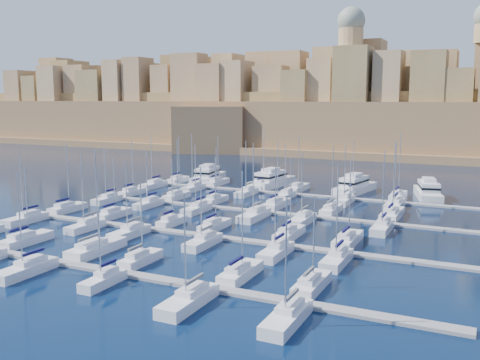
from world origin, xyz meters
The scene contains 55 objects.
ground centered at (0.00, 0.00, 0.00)m, with size 600.00×600.00×0.00m, color black.
pontoon_near centered at (0.00, -34.00, 0.20)m, with size 84.00×2.00×0.40m, color slate.
pontoon_mid_near centered at (0.00, -12.00, 0.20)m, with size 84.00×2.00×0.40m, color slate.
pontoon_mid_far centered at (0.00, 10.00, 0.20)m, with size 84.00×2.00×0.40m, color slate.
pontoon_far centered at (0.00, 32.00, 0.20)m, with size 84.00×2.00×0.40m, color slate.
sailboat_1 centered at (-24.89, -28.46, 0.74)m, with size 2.79×9.31×12.85m.
sailboat_2 centered at (-11.18, -27.71, 0.78)m, with size 3.25×10.84×16.17m.
sailboat_3 centered at (-1.96, -29.14, 0.72)m, with size 2.38×7.92×12.07m.
sailboat_4 centered at (13.50, -28.58, 0.75)m, with size 2.72×9.06×14.39m.
sailboat_5 centered at (23.26, -28.74, 0.72)m, with size 2.63×8.75×11.98m.
sailboat_8 centered at (-12.91, -39.52, 0.75)m, with size 2.78×9.28×14.27m.
sailboat_9 centered at (-0.85, -38.47, 0.69)m, with size 2.14×7.14×10.17m.
sailboat_10 centered at (12.31, -39.73, 0.74)m, with size 2.91×9.70×13.44m.
sailboat_11 centered at (24.07, -39.53, 0.75)m, with size 2.79×9.29×14.04m.
sailboat_12 centered at (-36.66, -6.57, 0.75)m, with size 2.72×9.08×14.66m.
sailboat_13 centered at (-24.58, -6.78, 0.72)m, with size 2.60×8.66×11.98m.
sailboat_14 centered at (-10.69, -7.36, 0.72)m, with size 2.24×7.47×12.63m.
sailboat_15 centered at (-1.96, -6.83, 0.73)m, with size 2.57×8.56×13.21m.
sailboat_16 centered at (12.16, -6.52, 0.74)m, with size 2.76×9.20×13.81m.
sailboat_17 centered at (22.09, -6.24, 0.75)m, with size 2.93×9.77×14.08m.
sailboat_18 centered at (-36.64, -17.54, 0.74)m, with size 2.79×9.31×13.98m.
sailboat_19 centered at (-22.47, -17.11, 0.74)m, with size 2.53×8.44×14.02m.
sailboat_20 centered at (-12.64, -17.43, 0.74)m, with size 2.73×9.09×13.23m.
sailboat_21 centered at (1.62, -17.32, 0.73)m, with size 2.66×8.87×13.12m.
sailboat_22 centered at (14.12, -17.39, 0.74)m, with size 2.70×9.01×13.95m.
sailboat_23 centered at (23.35, -17.40, 0.75)m, with size 2.71×9.03×14.83m.
sailboat_24 centered at (-36.38, 14.98, 0.74)m, with size 2.45×8.17×13.76m.
sailboat_25 centered at (-23.73, 15.26, 0.74)m, with size 2.62×8.74×14.35m.
sailboat_26 centered at (-13.36, 14.99, 0.73)m, with size 2.45×8.18×12.86m.
sailboat_27 centered at (0.98, 15.90, 0.76)m, with size 3.01×10.05×14.73m.
sailboat_28 centered at (13.25, 15.30, 0.74)m, with size 2.65×8.83×14.01m.
sailboat_29 centered at (25.22, 16.25, 0.77)m, with size 3.23×10.76×15.49m.
sailboat_30 centered at (-35.59, 4.93, 0.73)m, with size 2.51×8.36×12.96m.
sailboat_31 centered at (-24.24, 4.84, 0.73)m, with size 2.56×8.55×12.71m.
sailboat_32 centered at (-12.09, 4.60, 0.75)m, with size 2.71×9.03×14.34m.
sailboat_33 centered at (1.13, 3.95, 0.76)m, with size 3.11×10.35×15.20m.
sailboat_34 centered at (10.78, 4.42, 0.74)m, with size 2.82×9.39×13.68m.
sailboat_35 centered at (25.59, 4.53, 0.75)m, with size 2.75×9.17×14.82m.
sailboat_36 centered at (-36.82, 36.96, 0.73)m, with size 2.44×8.14×13.50m.
sailboat_37 centered at (-24.82, 37.58, 0.74)m, with size 2.82×9.40×13.52m.
sailboat_38 centered at (-11.45, 37.78, 0.77)m, with size 2.94×9.80×16.29m.
sailboat_39 centered at (-1.90, 37.99, 0.76)m, with size 3.07×10.23×14.46m.
sailboat_40 centered at (12.22, 37.34, 0.74)m, with size 2.67×8.90×13.98m.
sailboat_41 centered at (22.98, 37.62, 0.76)m, with size 2.84×9.48×15.71m.
sailboat_42 centered at (-37.84, 26.29, 0.75)m, with size 2.90×9.66×14.51m.
sailboat_43 centered at (-25.93, 26.75, 0.75)m, with size 2.62×8.72×14.89m.
sailboat_44 centered at (-10.95, 26.67, 0.74)m, with size 2.66×8.88×13.62m.
sailboat_45 centered at (-0.95, 26.87, 0.73)m, with size 2.54×8.48×13.11m.
sailboat_46 centered at (13.15, 26.71, 0.74)m, with size 2.64×8.80×13.77m.
sailboat_47 centered at (24.15, 25.86, 0.76)m, with size 3.16×10.53×14.36m.
motor_yacht_a centered at (-29.94, 41.75, 1.73)m, with size 7.84×17.76×5.25m.
motor_yacht_b centered at (-10.62, 42.00, 1.73)m, with size 7.36×18.19×5.25m.
motor_yacht_c centered at (11.84, 41.41, 1.73)m, with size 7.81×17.07×5.25m.
motor_yacht_d centered at (29.29, 41.18, 1.73)m, with size 8.42×16.65×5.25m.
fortified_city centered at (-0.19, 155.26, 14.74)m, with size 460.00×108.95×59.52m.
Camera 1 is at (42.24, -89.30, 23.31)m, focal length 40.00 mm.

